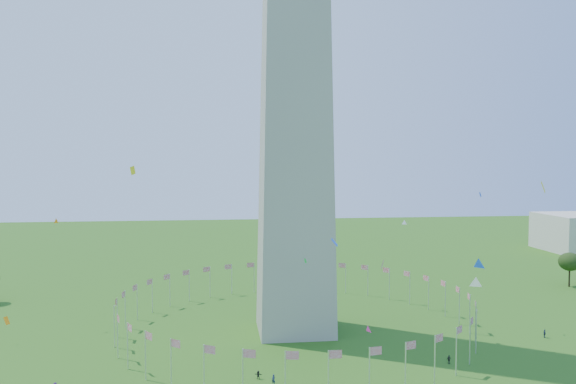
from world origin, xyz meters
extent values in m
cylinder|color=silver|center=(40.00, 50.00, 4.50)|extent=(0.24, 0.24, 9.00)
cylinder|color=silver|center=(39.39, 56.95, 4.50)|extent=(0.24, 0.24, 9.00)
cylinder|color=silver|center=(37.59, 63.68, 4.50)|extent=(0.24, 0.24, 9.00)
cylinder|color=silver|center=(34.64, 70.00, 4.50)|extent=(0.24, 0.24, 9.00)
cylinder|color=silver|center=(30.64, 75.71, 4.50)|extent=(0.24, 0.24, 9.00)
cylinder|color=silver|center=(25.71, 80.64, 4.50)|extent=(0.24, 0.24, 9.00)
cylinder|color=silver|center=(20.00, 84.64, 4.50)|extent=(0.24, 0.24, 9.00)
cylinder|color=silver|center=(13.68, 87.59, 4.50)|extent=(0.24, 0.24, 9.00)
cylinder|color=silver|center=(6.95, 89.39, 4.50)|extent=(0.24, 0.24, 9.00)
cylinder|color=silver|center=(0.00, 90.00, 4.50)|extent=(0.24, 0.24, 9.00)
cylinder|color=silver|center=(-6.95, 89.39, 4.50)|extent=(0.24, 0.24, 9.00)
cylinder|color=silver|center=(-13.68, 87.59, 4.50)|extent=(0.24, 0.24, 9.00)
cylinder|color=silver|center=(-20.00, 84.64, 4.50)|extent=(0.24, 0.24, 9.00)
cylinder|color=silver|center=(-25.71, 80.64, 4.50)|extent=(0.24, 0.24, 9.00)
cylinder|color=silver|center=(-30.64, 75.71, 4.50)|extent=(0.24, 0.24, 9.00)
cylinder|color=silver|center=(-34.64, 70.00, 4.50)|extent=(0.24, 0.24, 9.00)
cylinder|color=silver|center=(-37.59, 63.68, 4.50)|extent=(0.24, 0.24, 9.00)
cylinder|color=silver|center=(-39.39, 56.95, 4.50)|extent=(0.24, 0.24, 9.00)
cylinder|color=silver|center=(-40.00, 50.00, 4.50)|extent=(0.24, 0.24, 9.00)
cylinder|color=silver|center=(-39.39, 43.05, 4.50)|extent=(0.24, 0.24, 9.00)
cylinder|color=silver|center=(-37.59, 36.32, 4.50)|extent=(0.24, 0.24, 9.00)
cylinder|color=silver|center=(-34.64, 30.00, 4.50)|extent=(0.24, 0.24, 9.00)
cylinder|color=silver|center=(-30.64, 24.29, 4.50)|extent=(0.24, 0.24, 9.00)
cylinder|color=silver|center=(-25.71, 19.36, 4.50)|extent=(0.24, 0.24, 9.00)
cylinder|color=silver|center=(-20.00, 15.36, 4.50)|extent=(0.24, 0.24, 9.00)
cylinder|color=silver|center=(-13.68, 12.41, 4.50)|extent=(0.24, 0.24, 9.00)
cylinder|color=silver|center=(-6.95, 10.61, 4.50)|extent=(0.24, 0.24, 9.00)
cylinder|color=silver|center=(0.00, 10.00, 4.50)|extent=(0.24, 0.24, 9.00)
cylinder|color=silver|center=(6.95, 10.61, 4.50)|extent=(0.24, 0.24, 9.00)
cylinder|color=silver|center=(13.68, 12.41, 4.50)|extent=(0.24, 0.24, 9.00)
cylinder|color=silver|center=(20.00, 15.36, 4.50)|extent=(0.24, 0.24, 9.00)
cylinder|color=silver|center=(25.71, 19.36, 4.50)|extent=(0.24, 0.24, 9.00)
cylinder|color=silver|center=(30.64, 24.29, 4.50)|extent=(0.24, 0.24, 9.00)
cylinder|color=silver|center=(34.64, 30.00, 4.50)|extent=(0.24, 0.24, 9.00)
cylinder|color=silver|center=(37.59, 36.32, 4.50)|extent=(0.24, 0.24, 9.00)
cylinder|color=silver|center=(39.39, 43.05, 4.50)|extent=(0.24, 0.24, 9.00)
imported|color=#242424|center=(-10.48, 22.23, 0.75)|extent=(1.51, 0.97, 1.50)
imported|color=#1F2C4A|center=(-8.00, 19.23, 0.93)|extent=(0.81, 0.79, 1.87)
imported|color=#2A2A2A|center=(26.91, 25.33, 0.84)|extent=(1.09, 0.81, 1.68)
imported|color=#1D2344|center=(54.65, 38.00, 0.94)|extent=(0.85, 1.19, 1.87)
plane|color=blue|center=(28.53, 16.79, 21.01)|extent=(1.25, 2.24, 2.52)
plane|color=yellow|center=(34.17, 6.75, 35.26)|extent=(1.26, 2.30, 2.24)
plane|color=yellow|center=(-32.95, 28.29, 37.68)|extent=(0.77, 1.73, 1.89)
plane|color=orange|center=(-55.89, 61.88, 25.03)|extent=(0.73, 1.38, 1.56)
plane|color=green|center=(0.66, 38.49, 18.42)|extent=(0.88, 0.94, 1.13)
plane|color=blue|center=(2.07, 15.60, 25.64)|extent=(1.62, 1.81, 1.58)
plane|color=blue|center=(44.27, 48.98, 31.44)|extent=(0.75, 1.21, 1.36)
plane|color=#CC2699|center=(8.87, 18.42, 9.51)|extent=(0.86, 1.33, 1.45)
plane|color=#CC2699|center=(14.88, 30.28, 18.80)|extent=(1.72, 1.60, 1.94)
plane|color=orange|center=(-62.98, 48.74, 5.00)|extent=(1.38, 1.82, 1.77)
plane|color=white|center=(22.56, 39.81, 25.99)|extent=(1.08, 0.29, 1.07)
plane|color=white|center=(27.72, 16.27, 17.77)|extent=(2.25, 1.39, 2.56)
ellipsoid|color=#294517|center=(91.57, 84.53, 5.28)|extent=(6.76, 6.76, 10.56)
camera|label=1|loc=(-17.42, -77.05, 39.46)|focal=35.00mm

